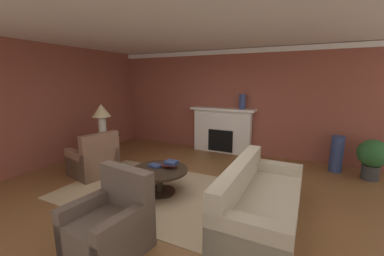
# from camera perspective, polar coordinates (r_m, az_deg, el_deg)

# --- Properties ---
(ground_plane) EXTENTS (9.37, 9.37, 0.00)m
(ground_plane) POSITION_cam_1_polar(r_m,az_deg,el_deg) (4.40, -1.63, -15.77)
(ground_plane) COLOR brown
(wall_fireplace) EXTENTS (7.81, 0.12, 2.82)m
(wall_fireplace) POSITION_cam_1_polar(r_m,az_deg,el_deg) (6.78, 10.39, 6.07)
(wall_fireplace) COLOR brown
(wall_fireplace) RESTS_ON ground_plane
(wall_window) EXTENTS (0.12, 6.56, 2.82)m
(wall_window) POSITION_cam_1_polar(r_m,az_deg,el_deg) (6.69, -29.47, 4.73)
(wall_window) COLOR brown
(wall_window) RESTS_ON ground_plane
(ceiling_panel) EXTENTS (7.81, 6.56, 0.06)m
(ceiling_panel) POSITION_cam_1_polar(r_m,az_deg,el_deg) (4.27, 0.16, 22.68)
(ceiling_panel) COLOR white
(crown_moulding) EXTENTS (7.81, 0.08, 0.12)m
(crown_moulding) POSITION_cam_1_polar(r_m,az_deg,el_deg) (6.72, 10.61, 17.36)
(crown_moulding) COLOR white
(area_rug) EXTENTS (3.53, 2.24, 0.01)m
(area_rug) POSITION_cam_1_polar(r_m,az_deg,el_deg) (4.55, -7.52, -14.81)
(area_rug) COLOR tan
(area_rug) RESTS_ON ground_plane
(fireplace) EXTENTS (1.80, 0.35, 1.24)m
(fireplace) POSITION_cam_1_polar(r_m,az_deg,el_deg) (6.80, 7.10, -0.82)
(fireplace) COLOR white
(fireplace) RESTS_ON ground_plane
(sofa) EXTENTS (0.91, 2.10, 0.85)m
(sofa) POSITION_cam_1_polar(r_m,az_deg,el_deg) (3.66, 15.58, -16.90)
(sofa) COLOR #BCB299
(sofa) RESTS_ON ground_plane
(armchair_near_window) EXTENTS (0.96, 0.96, 0.95)m
(armchair_near_window) POSITION_cam_1_polar(r_m,az_deg,el_deg) (5.56, -22.10, -7.31)
(armchair_near_window) COLOR brown
(armchair_near_window) RESTS_ON ground_plane
(armchair_facing_fireplace) EXTENTS (0.89, 0.89, 0.95)m
(armchair_facing_fireplace) POSITION_cam_1_polar(r_m,az_deg,el_deg) (3.23, -18.76, -21.04)
(armchair_facing_fireplace) COLOR brown
(armchair_facing_fireplace) RESTS_ON ground_plane
(coffee_table) EXTENTS (1.00, 1.00, 0.45)m
(coffee_table) POSITION_cam_1_polar(r_m,az_deg,el_deg) (4.42, -7.63, -10.97)
(coffee_table) COLOR #2D2319
(coffee_table) RESTS_ON ground_plane
(side_table) EXTENTS (0.56, 0.56, 0.70)m
(side_table) POSITION_cam_1_polar(r_m,az_deg,el_deg) (6.24, -20.06, -4.29)
(side_table) COLOR #2D2319
(side_table) RESTS_ON ground_plane
(table_lamp) EXTENTS (0.44, 0.44, 0.75)m
(table_lamp) POSITION_cam_1_polar(r_m,az_deg,el_deg) (6.08, -20.58, 3.22)
(table_lamp) COLOR beige
(table_lamp) RESTS_ON side_table
(vase_mantel_right) EXTENTS (0.17, 0.17, 0.39)m
(vase_mantel_right) POSITION_cam_1_polar(r_m,az_deg,el_deg) (6.47, 11.77, 6.07)
(vase_mantel_right) COLOR navy
(vase_mantel_right) RESTS_ON fireplace
(vase_tall_corner) EXTENTS (0.27, 0.27, 0.81)m
(vase_tall_corner) POSITION_cam_1_polar(r_m,az_deg,el_deg) (6.23, 30.94, -5.23)
(vase_tall_corner) COLOR navy
(vase_tall_corner) RESTS_ON ground_plane
(book_red_cover) EXTENTS (0.25, 0.19, 0.04)m
(book_red_cover) POSITION_cam_1_polar(r_m,az_deg,el_deg) (4.50, -8.71, -8.76)
(book_red_cover) COLOR navy
(book_red_cover) RESTS_ON coffee_table
(book_art_folio) EXTENTS (0.28, 0.24, 0.04)m
(book_art_folio) POSITION_cam_1_polar(r_m,az_deg,el_deg) (4.42, -5.40, -8.51)
(book_art_folio) COLOR maroon
(book_art_folio) RESTS_ON coffee_table
(book_small_novel) EXTENTS (0.22, 0.20, 0.05)m
(book_small_novel) POSITION_cam_1_polar(r_m,az_deg,el_deg) (4.36, -4.94, -8.13)
(book_small_novel) COLOR navy
(book_small_novel) RESTS_ON coffee_table
(potted_plant) EXTENTS (0.56, 0.56, 0.83)m
(potted_plant) POSITION_cam_1_polar(r_m,az_deg,el_deg) (6.10, 36.80, -5.35)
(potted_plant) COLOR #333333
(potted_plant) RESTS_ON ground_plane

